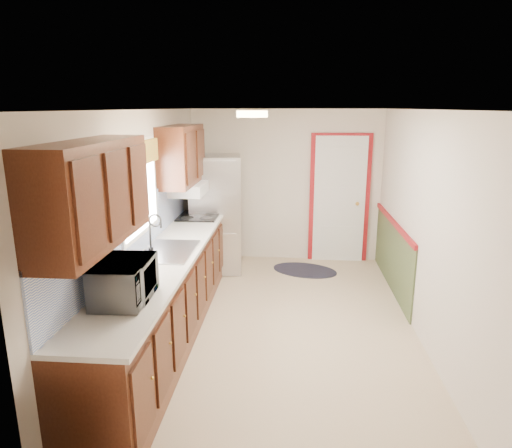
# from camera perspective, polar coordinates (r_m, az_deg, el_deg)

# --- Properties ---
(room_shell) EXTENTS (3.20, 5.20, 2.52)m
(room_shell) POSITION_cam_1_polar(r_m,az_deg,el_deg) (4.87, 3.27, -0.19)
(room_shell) COLOR tan
(room_shell) RESTS_ON ground
(kitchen_run) EXTENTS (0.63, 4.00, 2.20)m
(kitchen_run) POSITION_cam_1_polar(r_m,az_deg,el_deg) (4.89, -11.58, -5.19)
(kitchen_run) COLOR #3C1A0D
(kitchen_run) RESTS_ON ground
(back_wall_trim) EXTENTS (1.12, 2.30, 2.08)m
(back_wall_trim) POSITION_cam_1_polar(r_m,az_deg,el_deg) (7.14, 11.66, 1.70)
(back_wall_trim) COLOR maroon
(back_wall_trim) RESTS_ON ground
(ceiling_fixture) EXTENTS (0.30, 0.30, 0.06)m
(ceiling_fixture) POSITION_cam_1_polar(r_m,az_deg,el_deg) (4.52, -0.49, 13.59)
(ceiling_fixture) COLOR #FFD88C
(ceiling_fixture) RESTS_ON room_shell
(microwave) EXTENTS (0.34, 0.59, 0.40)m
(microwave) POSITION_cam_1_polar(r_m,az_deg,el_deg) (3.73, -16.18, -6.36)
(microwave) COLOR white
(microwave) RESTS_ON kitchen_run
(refrigerator) EXTENTS (0.80, 0.77, 1.74)m
(refrigerator) POSITION_cam_1_polar(r_m,az_deg,el_deg) (6.85, -4.95, 1.26)
(refrigerator) COLOR #B7B7BC
(refrigerator) RESTS_ON ground
(rug) EXTENTS (1.14, 0.91, 0.01)m
(rug) POSITION_cam_1_polar(r_m,az_deg,el_deg) (7.04, 6.11, -5.76)
(rug) COLOR black
(rug) RESTS_ON ground
(cooktop) EXTENTS (0.54, 0.65, 0.02)m
(cooktop) POSITION_cam_1_polar(r_m,az_deg,el_deg) (6.41, -7.15, 1.02)
(cooktop) COLOR black
(cooktop) RESTS_ON kitchen_run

